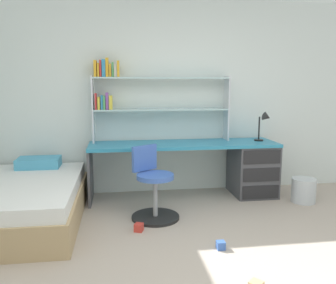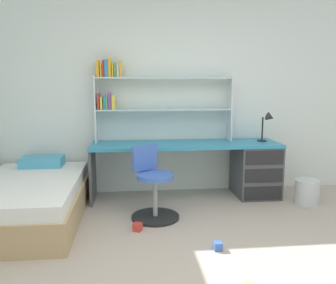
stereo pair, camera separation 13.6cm
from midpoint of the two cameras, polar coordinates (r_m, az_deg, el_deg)
name	(u,v)px [view 1 (the left image)]	position (r m, az deg, el deg)	size (l,w,h in m)	color
room_shell	(67,102)	(3.43, -17.26, 6.18)	(5.52, 5.94, 2.56)	silver
desk	(232,164)	(4.66, 9.61, -3.62)	(2.38, 0.62, 0.71)	teal
bookshelf_hutch	(142,93)	(4.52, -5.06, 7.91)	(1.76, 0.22, 1.06)	silver
desk_lamp	(265,122)	(4.71, 14.70, 3.21)	(0.20, 0.17, 0.38)	black
swivel_chair	(153,190)	(3.84, -3.41, -7.86)	(0.52, 0.52, 0.79)	black
bed_platform	(27,201)	(4.06, -22.85, -8.91)	(1.10, 1.82, 0.56)	tan
waste_bin	(304,190)	(4.67, 20.41, -7.37)	(0.29, 0.29, 0.30)	silver
toy_block_red_2	(139,227)	(3.60, -5.88, -13.67)	(0.08, 0.08, 0.08)	red
toy_block_blue_3	(221,245)	(3.26, 7.36, -16.33)	(0.07, 0.07, 0.07)	#3860B7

